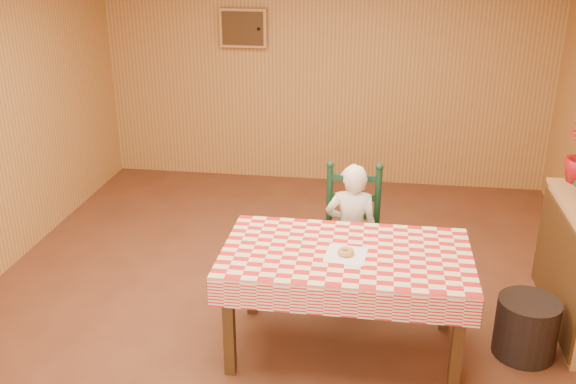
# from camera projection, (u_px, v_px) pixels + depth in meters

# --- Properties ---
(ground) EXTENTS (6.00, 6.00, 0.00)m
(ground) POSITION_uv_depth(u_px,v_px,m) (284.00, 317.00, 4.89)
(ground) COLOR brown
(ground) RESTS_ON ground
(cabin_walls) EXTENTS (5.10, 6.05, 2.65)m
(cabin_walls) POSITION_uv_depth(u_px,v_px,m) (294.00, 65.00, 4.69)
(cabin_walls) COLOR #BF8945
(cabin_walls) RESTS_ON ground
(dining_table) EXTENTS (1.66, 0.96, 0.77)m
(dining_table) POSITION_uv_depth(u_px,v_px,m) (346.00, 262.00, 4.26)
(dining_table) COLOR #452B12
(dining_table) RESTS_ON ground
(ladder_chair) EXTENTS (0.44, 0.40, 1.08)m
(ladder_chair) POSITION_uv_depth(u_px,v_px,m) (351.00, 236.00, 5.05)
(ladder_chair) COLOR black
(ladder_chair) RESTS_ON ground
(seated_child) EXTENTS (0.41, 0.27, 1.12)m
(seated_child) POSITION_uv_depth(u_px,v_px,m) (351.00, 232.00, 4.98)
(seated_child) COLOR silver
(seated_child) RESTS_ON ground
(napkin) EXTENTS (0.28, 0.28, 0.00)m
(napkin) POSITION_uv_depth(u_px,v_px,m) (346.00, 255.00, 4.18)
(napkin) COLOR white
(napkin) RESTS_ON dining_table
(donut) EXTENTS (0.14, 0.14, 0.04)m
(donut) POSITION_uv_depth(u_px,v_px,m) (346.00, 252.00, 4.18)
(donut) COLOR #C58A46
(donut) RESTS_ON napkin
(storage_bin) EXTENTS (0.48, 0.48, 0.42)m
(storage_bin) POSITION_uv_depth(u_px,v_px,m) (526.00, 327.00, 4.39)
(storage_bin) COLOR black
(storage_bin) RESTS_ON ground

